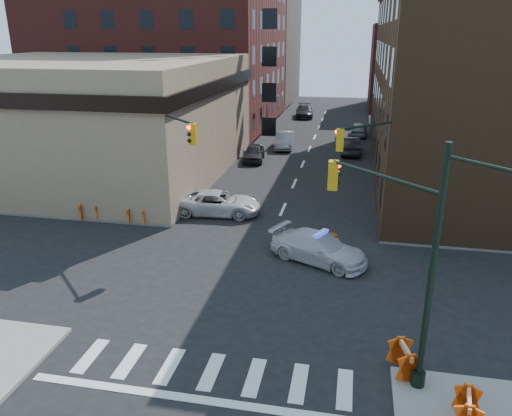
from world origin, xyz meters
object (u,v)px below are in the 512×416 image
at_px(pedestrian_b, 71,200).
at_px(pedestrian_a, 163,206).
at_px(parked_car_enear, 351,145).
at_px(police_car, 319,248).
at_px(parked_car_wfar, 284,140).
at_px(barricade_se_a, 404,359).
at_px(parked_car_wnear, 254,153).
at_px(barrel_road, 331,244).
at_px(barrel_bank, 200,208).
at_px(barricade_nw_a, 138,214).
at_px(pickup, 218,203).

bearing_deg(pedestrian_b, pedestrian_a, -24.03).
bearing_deg(parked_car_enear, police_car, 86.42).
relative_size(parked_car_wfar, barricade_se_a, 3.70).
xyz_separation_m(parked_car_wnear, barrel_road, (7.90, -18.73, -0.19)).
height_order(parked_car_enear, barrel_bank, parked_car_enear).
height_order(police_car, parked_car_enear, parked_car_enear).
relative_size(parked_car_wnear, pedestrian_a, 2.21).
xyz_separation_m(police_car, barricade_nw_a, (-11.06, 3.04, -0.11)).
distance_m(pedestrian_a, barricade_se_a, 17.51).
bearing_deg(parked_car_wfar, barrel_road, -80.73).
height_order(pickup, parked_car_wnear, pickup).
height_order(parked_car_wnear, pedestrian_a, pedestrian_a).
bearing_deg(parked_car_wnear, parked_car_enear, 21.38).
height_order(parked_car_wfar, pedestrian_a, pedestrian_a).
relative_size(pedestrian_b, barrel_bank, 1.68).
bearing_deg(parked_car_wnear, parked_car_wfar, 64.72).
bearing_deg(pedestrian_a, barrel_bank, 78.07).
bearing_deg(pedestrian_b, police_car, -35.65).
relative_size(pickup, barrel_bank, 4.85).
bearing_deg(barricade_nw_a, parked_car_enear, 56.17).
distance_m(pedestrian_a, pedestrian_b, 6.12).
height_order(police_car, parked_car_wnear, parked_car_wnear).
bearing_deg(barrel_road, parked_car_wnear, 112.88).
relative_size(pickup, pedestrian_b, 2.88).
bearing_deg(barricade_se_a, police_car, 7.92).
relative_size(barrel_bank, barricade_se_a, 0.84).
relative_size(barrel_road, barricade_nw_a, 0.87).
relative_size(pedestrian_a, pedestrian_b, 1.05).
bearing_deg(pedestrian_a, police_car, 14.04).
height_order(parked_car_wnear, barrel_road, parked_car_wnear).
relative_size(pickup, barricade_nw_a, 4.25).
xyz_separation_m(pedestrian_b, barricade_nw_a, (4.57, -0.38, -0.45)).
relative_size(barrel_road, barricade_se_a, 0.83).
bearing_deg(pickup, parked_car_enear, -27.30).
bearing_deg(parked_car_wnear, barricade_se_a, -74.96).
xyz_separation_m(parked_car_enear, barrel_road, (-0.56, -23.13, -0.26)).
bearing_deg(police_car, parked_car_enear, 21.99).
distance_m(barricade_se_a, barricade_nw_a, 18.51).
height_order(parked_car_wnear, pedestrian_b, pedestrian_b).
height_order(parked_car_wnear, barricade_se_a, parked_car_wnear).
height_order(pedestrian_b, barricade_nw_a, pedestrian_b).
distance_m(parked_car_enear, barricade_nw_a, 24.33).
xyz_separation_m(parked_car_wnear, barrel_bank, (-0.46, -14.67, -0.18)).
bearing_deg(pedestrian_a, parked_car_wnear, 115.85).
bearing_deg(parked_car_wfar, barricade_se_a, -79.67).
bearing_deg(barricade_se_a, pedestrian_a, 33.17).
distance_m(parked_car_enear, barrel_road, 23.14).
xyz_separation_m(police_car, barrel_bank, (-7.80, 5.04, -0.18)).
relative_size(police_car, parked_car_wnear, 1.17).
height_order(parked_car_enear, pedestrian_a, pedestrian_a).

